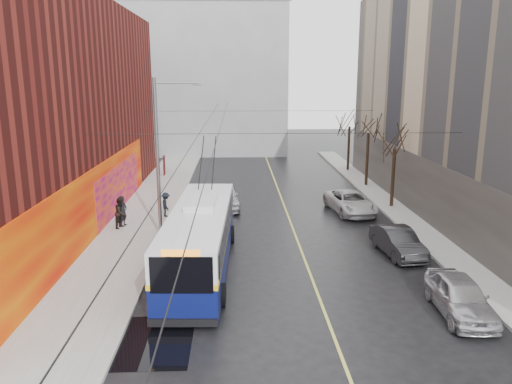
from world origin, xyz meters
The scene contains 21 objects.
ground centered at (0.00, 0.00, 0.00)m, with size 140.00×140.00×0.00m, color black.
sidewalk_left centered at (-8.00, 12.00, 0.07)m, with size 4.00×60.00×0.15m, color gray.
sidewalk_right centered at (9.00, 12.00, 0.07)m, with size 2.00×60.00×0.15m, color gray.
lane_line centered at (1.50, 14.00, 0.00)m, with size 0.12×50.00×0.01m, color #BFB74C.
building_left centered at (-15.99, 13.99, 6.99)m, with size 12.11×36.00×14.00m.
building_far centered at (-6.00, 44.99, 9.02)m, with size 20.50×12.10×18.00m.
streetlight_pole centered at (-6.14, 10.00, 4.85)m, with size 2.65×0.60×9.00m.
catenary_wires centered at (-2.54, 14.77, 6.25)m, with size 18.00×60.00×0.22m.
tree_near centered at (9.00, 16.00, 4.98)m, with size 3.20×3.20×6.40m.
tree_mid centered at (9.00, 23.00, 5.25)m, with size 3.20×3.20×6.68m.
tree_far centered at (9.00, 30.00, 5.14)m, with size 3.20×3.20×6.57m.
puddle centered at (-4.79, -1.71, 0.00)m, with size 2.52×3.72×0.01m, color black.
pigeons_flying centered at (-2.50, 9.42, 6.63)m, with size 3.84×1.69×1.40m.
trolleybus centered at (-3.67, 4.91, 1.60)m, with size 3.21×12.21×5.74m.
parked_car_a centered at (6.69, -0.10, 0.75)m, with size 1.77×4.39×1.50m, color #ADACB1.
parked_car_b centered at (6.40, 6.52, 0.71)m, with size 1.50×4.31×1.42m, color #252528.
parked_car_c centered at (5.80, 14.87, 0.72)m, with size 2.39×5.19×1.44m, color silver.
following_car centered at (-2.76, 16.36, 0.84)m, with size 1.98×4.92×1.68m, color #B9B9BE.
pedestrian_a centered at (-8.81, 11.83, 1.09)m, with size 0.69×0.45×1.88m, color black.
pedestrian_b centered at (-8.86, 11.49, 1.08)m, with size 0.90×0.70×1.86m, color black.
pedestrian_c centered at (-6.50, 13.82, 0.95)m, with size 1.03×0.59×1.60m, color black.
Camera 1 is at (-1.93, -17.65, 9.04)m, focal length 35.00 mm.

